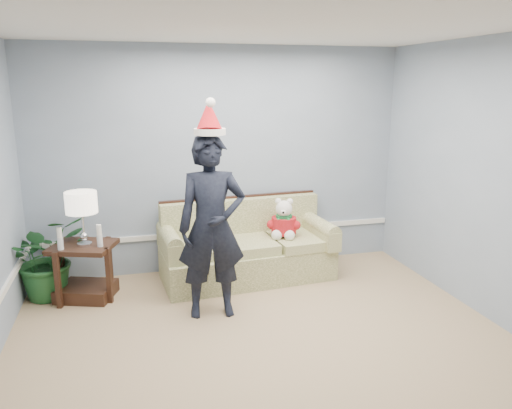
{
  "coord_description": "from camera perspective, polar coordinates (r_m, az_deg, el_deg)",
  "views": [
    {
      "loc": [
        -1.11,
        -3.38,
        2.25
      ],
      "look_at": [
        0.19,
        1.55,
        1.01
      ],
      "focal_mm": 35.0,
      "sensor_mm": 36.0,
      "label": 1
    }
  ],
  "objects": [
    {
      "name": "houseplant",
      "position": [
        5.81,
        -22.8,
        -5.56
      ],
      "size": [
        1.06,
        1.02,
        0.9
      ],
      "primitive_type": "imported",
      "rotation": [
        0.0,
        0.0,
        0.57
      ],
      "color": "#1C5024",
      "rests_on": "room_shell"
    },
    {
      "name": "santa_hat",
      "position": [
        4.68,
        -5.38,
        9.77
      ],
      "size": [
        0.34,
        0.37,
        0.35
      ],
      "rotation": [
        0.0,
        0.0,
        -0.15
      ],
      "color": "white",
      "rests_on": "man"
    },
    {
      "name": "room_shell",
      "position": [
        3.67,
        3.3,
        -0.61
      ],
      "size": [
        4.54,
        5.04,
        2.74
      ],
      "color": "tan",
      "rests_on": "ground"
    },
    {
      "name": "wainscot_trim",
      "position": [
        4.9,
        -14.64,
        -8.39
      ],
      "size": [
        4.49,
        4.99,
        0.06
      ],
      "color": "white",
      "rests_on": "room_shell"
    },
    {
      "name": "sofa",
      "position": [
        5.94,
        -1.15,
        -5.25
      ],
      "size": [
        2.03,
        0.99,
        0.92
      ],
      "rotation": [
        0.0,
        0.0,
        0.08
      ],
      "color": "#5F6B32",
      "rests_on": "room_shell"
    },
    {
      "name": "side_table",
      "position": [
        5.71,
        -18.92,
        -7.84
      ],
      "size": [
        0.76,
        0.7,
        0.6
      ],
      "rotation": [
        0.0,
        0.0,
        -0.34
      ],
      "color": "#341D13",
      "rests_on": "room_shell"
    },
    {
      "name": "table_lamp",
      "position": [
        5.42,
        -19.34,
        -0.03
      ],
      "size": [
        0.32,
        0.32,
        0.58
      ],
      "color": "silver",
      "rests_on": "side_table"
    },
    {
      "name": "teddy_bear",
      "position": [
        5.89,
        3.23,
        -2.12
      ],
      "size": [
        0.38,
        0.38,
        0.48
      ],
      "rotation": [
        0.0,
        0.0,
        -0.37
      ],
      "color": "white",
      "rests_on": "sofa"
    },
    {
      "name": "candle_pair",
      "position": [
        5.44,
        -19.48,
        -3.62
      ],
      "size": [
        0.44,
        0.06,
        0.24
      ],
      "color": "silver",
      "rests_on": "side_table"
    },
    {
      "name": "man",
      "position": [
        4.85,
        -5.07,
        -2.6
      ],
      "size": [
        0.69,
        0.48,
        1.8
      ],
      "primitive_type": "imported",
      "rotation": [
        0.0,
        0.0,
        -0.08
      ],
      "color": "black",
      "rests_on": "room_shell"
    }
  ]
}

